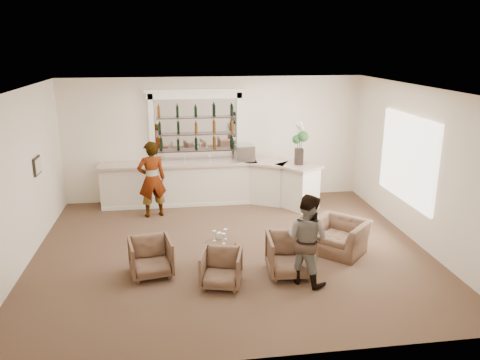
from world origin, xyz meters
The scene contains 19 objects.
ground centered at (0.00, 0.00, 0.00)m, with size 8.00×8.00×0.00m, color brown.
room_shell centered at (0.16, 0.71, 2.34)m, with size 8.04×7.02×3.32m.
bar_counter centered at (-0.16, 3.00, 0.57)m, with size 5.72×1.80×1.14m.
back_bar_alcove centered at (-0.50, 3.41, 2.03)m, with size 2.64×0.25×3.00m.
cocktail_table centered at (-0.27, -0.64, 0.25)m, with size 0.60×0.60×0.50m, color #523923.
sommelier centered at (-1.66, 2.27, 0.95)m, with size 0.69×0.45×1.89m, color gray.
guest centered at (1.16, -1.51, 0.83)m, with size 0.81×0.63×1.66m, color gray.
armchair_left centered at (-1.59, -0.84, 0.35)m, with size 0.75×0.77×0.70m, color brown.
armchair_center centered at (-0.34, -1.42, 0.32)m, with size 0.69×0.71×0.65m, color brown.
armchair_right centered at (0.96, -1.19, 0.39)m, with size 0.82×0.85×0.77m, color brown.
armchair_far centered at (2.18, -0.39, 0.34)m, with size 1.05×0.92×0.68m, color brown.
espresso_machine centered at (0.74, 3.00, 1.35)m, with size 0.48×0.40×0.42m, color #AEAEB2.
flower_vase centered at (2.06, 2.45, 1.76)m, with size 0.29×0.29×1.11m.
wine_glass_bar_left centered at (-0.18, 2.99, 1.25)m, with size 0.07×0.07×0.21m, color white, non-canonical shape.
wine_glass_bar_right centered at (-0.83, 3.07, 1.25)m, with size 0.07×0.07×0.21m, color white, non-canonical shape.
wine_glass_tbl_a centered at (-0.39, -0.61, 0.60)m, with size 0.07×0.07×0.21m, color white, non-canonical shape.
wine_glass_tbl_b centered at (-0.17, -0.56, 0.60)m, with size 0.07×0.07×0.21m, color white, non-canonical shape.
wine_glass_tbl_c centered at (-0.23, -0.77, 0.60)m, with size 0.07×0.07×0.21m, color white, non-canonical shape.
napkin_holder centered at (-0.29, -0.50, 0.56)m, with size 0.08×0.08×0.12m, color white.
Camera 1 is at (-1.06, -8.85, 4.15)m, focal length 35.00 mm.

